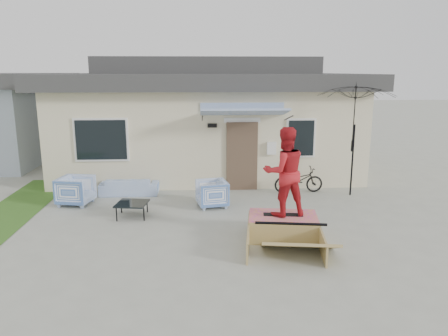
{
  "coord_description": "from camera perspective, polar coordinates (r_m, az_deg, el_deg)",
  "views": [
    {
      "loc": [
        -0.28,
        -8.28,
        3.6
      ],
      "look_at": [
        0.3,
        1.8,
        1.3
      ],
      "focal_mm": 34.3,
      "sensor_mm": 36.0,
      "label": 1
    }
  ],
  "objects": [
    {
      "name": "ground",
      "position": [
        9.03,
        -1.27,
        -10.66
      ],
      "size": [
        90.0,
        90.0,
        0.0
      ],
      "primitive_type": "plane",
      "color": "gray",
      "rests_on": "ground"
    },
    {
      "name": "grass_strip",
      "position": [
        11.95,
        -27.59,
        -6.19
      ],
      "size": [
        1.4,
        8.0,
        0.01
      ],
      "primitive_type": "cube",
      "color": "#2F5A1E",
      "rests_on": "ground"
    },
    {
      "name": "house",
      "position": [
        16.36,
        -2.31,
        7.0
      ],
      "size": [
        10.8,
        8.49,
        4.1
      ],
      "color": "beige",
      "rests_on": "ground"
    },
    {
      "name": "loveseat",
      "position": [
        13.02,
        -12.52,
        -2.01
      ],
      "size": [
        1.71,
        0.51,
        0.67
      ],
      "primitive_type": "imported",
      "rotation": [
        0.0,
        0.0,
        3.14
      ],
      "color": "#3E6BBB",
      "rests_on": "ground"
    },
    {
      "name": "armchair_left",
      "position": [
        12.41,
        -19.15,
        -2.67
      ],
      "size": [
        0.93,
        0.98,
        0.87
      ],
      "primitive_type": "imported",
      "rotation": [
        0.0,
        0.0,
        1.38
      ],
      "color": "#3E6BBB",
      "rests_on": "ground"
    },
    {
      "name": "armchair_right",
      "position": [
        11.56,
        -1.63,
        -3.25
      ],
      "size": [
        0.86,
        0.9,
        0.8
      ],
      "primitive_type": "imported",
      "rotation": [
        0.0,
        0.0,
        -1.38
      ],
      "color": "#3E6BBB",
      "rests_on": "ground"
    },
    {
      "name": "coffee_table",
      "position": [
        11.06,
        -12.13,
        -5.45
      ],
      "size": [
        0.84,
        0.84,
        0.37
      ],
      "primitive_type": "cube",
      "rotation": [
        0.0,
        0.0,
        -0.15
      ],
      "color": "black",
      "rests_on": "ground"
    },
    {
      "name": "bicycle",
      "position": [
        13.06,
        9.93,
        -1.22
      ],
      "size": [
        1.5,
        0.59,
        0.95
      ],
      "primitive_type": "imported",
      "rotation": [
        0.0,
        0.0,
        1.62
      ],
      "color": "black",
      "rests_on": "ground"
    },
    {
      "name": "patio_umbrella",
      "position": [
        12.89,
        16.94,
        4.02
      ],
      "size": [
        2.57,
        2.44,
        2.2
      ],
      "color": "black",
      "rests_on": "ground"
    },
    {
      "name": "skate_ramp",
      "position": [
        9.59,
        7.84,
        -7.75
      ],
      "size": [
        1.75,
        2.17,
        0.49
      ],
      "primitive_type": null,
      "rotation": [
        0.0,
        0.0,
        -0.14
      ],
      "color": "#9C844D",
      "rests_on": "ground"
    },
    {
      "name": "skateboard",
      "position": [
        9.54,
        7.88,
        -6.11
      ],
      "size": [
        0.88,
        0.31,
        0.05
      ],
      "primitive_type": "cube",
      "rotation": [
        0.0,
        0.0,
        -0.11
      ],
      "color": "black",
      "rests_on": "skate_ramp"
    },
    {
      "name": "skater",
      "position": [
        9.27,
        8.06,
        -0.28
      ],
      "size": [
        1.06,
        0.88,
        1.93
      ],
      "primitive_type": "imported",
      "rotation": [
        0.0,
        0.0,
        3.32
      ],
      "color": "red",
      "rests_on": "skateboard"
    }
  ]
}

